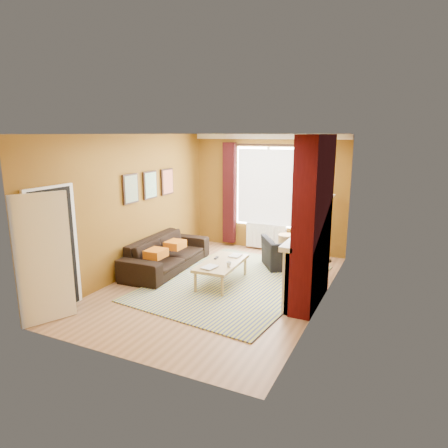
{
  "coord_description": "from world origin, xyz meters",
  "views": [
    {
      "loc": [
        3.13,
        -6.35,
        2.81
      ],
      "look_at": [
        0.0,
        0.25,
        1.15
      ],
      "focal_mm": 32.0,
      "sensor_mm": 36.0,
      "label": 1
    }
  ],
  "objects": [
    {
      "name": "floor_lamp",
      "position": [
        1.54,
        2.38,
        1.19
      ],
      "size": [
        0.26,
        0.26,
        1.51
      ],
      "rotation": [
        0.0,
        0.0,
        0.16
      ],
      "color": "black",
      "rests_on": "ground"
    },
    {
      "name": "coffee_table",
      "position": [
        0.0,
        0.15,
        0.39
      ],
      "size": [
        0.72,
        1.35,
        0.44
      ],
      "rotation": [
        0.0,
        0.0,
        0.05
      ],
      "color": "tan",
      "rests_on": "ground"
    },
    {
      "name": "mug",
      "position": [
        0.25,
        -0.06,
        0.48
      ],
      "size": [
        0.11,
        0.11,
        0.09
      ],
      "primitive_type": "imported",
      "rotation": [
        0.0,
        0.0,
        -0.16
      ],
      "color": "#999999",
      "rests_on": "coffee_table"
    },
    {
      "name": "book_a",
      "position": [
        -0.15,
        -0.26,
        0.45
      ],
      "size": [
        0.27,
        0.33,
        0.03
      ],
      "primitive_type": "imported",
      "rotation": [
        0.0,
        0.0,
        -0.16
      ],
      "color": "#999999",
      "rests_on": "coffee_table"
    },
    {
      "name": "wicker_stool",
      "position": [
        0.61,
        2.4,
        0.26
      ],
      "size": [
        0.54,
        0.54,
        0.51
      ],
      "rotation": [
        0.0,
        0.0,
        -0.42
      ],
      "color": "olive",
      "rests_on": "ground"
    },
    {
      "name": "striped_rug",
      "position": [
        0.21,
        0.28,
        0.01
      ],
      "size": [
        3.08,
        4.0,
        0.02
      ],
      "rotation": [
        0.0,
        0.0,
        -0.11
      ],
      "color": "#32408A",
      "rests_on": "ground"
    },
    {
      "name": "ground",
      "position": [
        0.0,
        0.0,
        0.0
      ],
      "size": [
        5.5,
        5.5,
        0.0
      ],
      "primitive_type": "plane",
      "color": "#8E6340",
      "rests_on": "ground"
    },
    {
      "name": "armchair",
      "position": [
        0.88,
        1.59,
        0.33
      ],
      "size": [
        1.33,
        1.3,
        0.66
      ],
      "primitive_type": "imported",
      "rotation": [
        0.0,
        0.0,
        3.74
      ],
      "color": "black",
      "rests_on": "ground"
    },
    {
      "name": "room_walls",
      "position": [
        0.64,
        0.27,
        1.39
      ],
      "size": [
        3.82,
        5.54,
        2.83
      ],
      "color": "brown",
      "rests_on": "ground"
    },
    {
      "name": "tv_remote",
      "position": [
        -0.18,
        0.29,
        0.45
      ],
      "size": [
        0.06,
        0.16,
        0.02
      ],
      "rotation": [
        0.0,
        0.0,
        0.1
      ],
      "color": "#242426",
      "rests_on": "coffee_table"
    },
    {
      "name": "book_b",
      "position": [
        -0.01,
        0.59,
        0.45
      ],
      "size": [
        0.21,
        0.29,
        0.02
      ],
      "primitive_type": "imported",
      "rotation": [
        0.0,
        0.0,
        -0.02
      ],
      "color": "#999999",
      "rests_on": "coffee_table"
    },
    {
      "name": "sofa",
      "position": [
        -1.42,
        0.43,
        0.34
      ],
      "size": [
        1.02,
        2.36,
        0.68
      ],
      "primitive_type": "imported",
      "rotation": [
        0.0,
        0.0,
        1.62
      ],
      "color": "black",
      "rests_on": "ground"
    }
  ]
}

